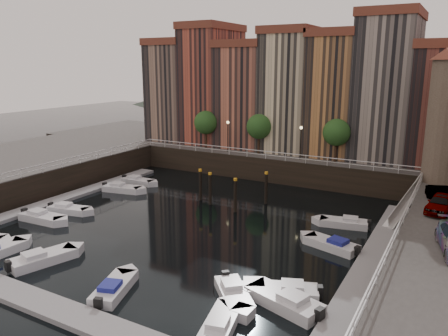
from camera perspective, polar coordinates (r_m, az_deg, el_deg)
The scene contains 26 objects.
ground at distance 41.42m, azimuth -3.71°, elevation -6.98°, with size 200.00×200.00×0.00m, color black.
quay_far at distance 63.56m, azimuth 9.09°, elevation 1.55°, with size 80.00×20.00×3.00m, color black.
dock_left at distance 50.96m, azimuth -19.87°, elevation -3.62°, with size 2.00×28.00×0.35m, color gray.
dock_right at distance 34.94m, azimuth 18.71°, elevation -11.41°, with size 2.00×28.00×0.35m, color gray.
dock_near at distance 29.91m, azimuth -22.43°, elevation -16.16°, with size 30.00×2.00×0.35m, color gray.
mountains at distance 143.96m, azimuth 21.75°, elevation 9.95°, with size 145.00×100.00×18.00m.
far_terrace at distance 58.89m, azimuth 11.64°, elevation 9.80°, with size 48.70×10.30×17.50m.
promenade_trees at distance 56.04m, azimuth 5.21°, elevation 5.35°, with size 21.20×3.20×5.20m.
street_lamps at distance 55.10m, azimuth 5.08°, elevation 4.49°, with size 10.36×0.36×4.18m.
railings at distance 44.29m, azimuth -0.36°, elevation -0.46°, with size 36.08×34.04×0.52m.
gangway at distance 44.49m, azimuth 22.72°, elevation -3.97°, with size 2.78×8.32×3.73m.
mooring_pilings at distance 45.54m, azimuth 0.49°, elevation -2.85°, with size 7.05×4.26×3.78m.
boat_left_1 at distance 44.71m, azimuth -22.72°, elevation -5.97°, with size 4.91×2.04×1.11m.
boat_left_2 at distance 46.29m, azimuth -19.69°, elevation -5.09°, with size 4.53×2.42×1.01m.
boat_left_3 at distance 51.99m, azimuth -13.24°, elevation -2.61°, with size 4.90×2.58×1.10m.
boat_left_4 at distance 54.87m, azimuth -11.22°, elevation -1.68°, with size 4.53×1.75×1.04m.
boat_right_0 at distance 27.94m, azimuth 8.04°, elevation -16.87°, with size 5.37×3.28×1.20m.
boat_right_1 at distance 29.05m, azimuth 7.91°, elevation -15.69°, with size 4.79×3.24×1.08m.
boat_right_2 at distance 36.46m, azimuth 13.98°, elevation -9.70°, with size 4.74×2.81×1.06m.
boat_right_4 at distance 41.48m, azimuth 15.52°, elevation -6.93°, with size 4.58×2.41×1.03m.
boat_near_1 at distance 35.67m, azimuth -22.72°, elevation -10.87°, with size 3.11×5.12×1.15m.
boat_near_2 at distance 30.01m, azimuth -14.22°, elevation -15.02°, with size 2.89×4.61×1.04m.
boat_near_3 at distance 25.78m, azimuth -0.48°, elevation -19.75°, with size 2.47×4.46×1.00m.
car_a at distance 38.24m, azimuth 26.43°, elevation -4.28°, with size 1.71×4.25×1.45m, color gray.
car_b at distance 40.62m, azimuth 26.45°, elevation -3.36°, with size 1.44×4.12×1.36m, color gray.
boat_extra_656 at distance 28.61m, azimuth 1.22°, elevation -16.08°, with size 4.06×4.21×1.03m.
Camera 1 is at (21.23, -32.49, 14.47)m, focal length 35.00 mm.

